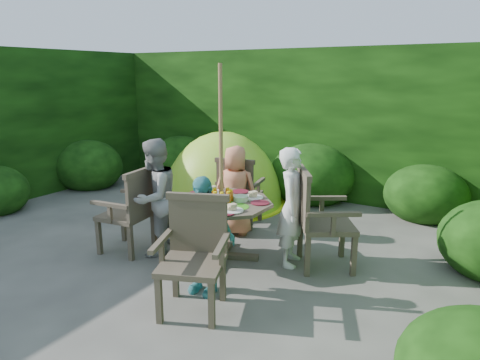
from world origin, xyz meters
The scene contains 13 objects.
ground centered at (0.00, 0.00, 0.00)m, with size 60.00×60.00×0.00m, color #4A4842.
hedge_enclosure centered at (0.00, 1.33, 1.25)m, with size 9.00×9.00×2.50m.
patio_table centered at (0.63, 0.60, 0.58)m, with size 1.53×1.53×0.82m.
parasol_pole centered at (0.63, 0.60, 1.10)m, with size 0.04×0.04×2.20m, color brown.
garden_chair_right centered at (1.65, 0.97, 0.57)m, with size 0.81×0.84×1.06m.
garden_chair_left centered at (-0.39, 0.19, 0.53)m, with size 0.60×0.66×0.99m.
garden_chair_back centered at (0.23, 1.62, 0.51)m, with size 0.66×0.61×0.95m.
garden_chair_front centered at (1.01, -0.42, 0.53)m, with size 0.75×0.71×1.00m.
child_right centered at (1.38, 0.88, 0.66)m, with size 0.48×0.32×1.33m, color silver.
child_left centered at (-0.12, 0.31, 0.69)m, with size 0.67×0.52×1.38m, color gray.
child_back centered at (0.34, 1.35, 0.60)m, with size 0.58×0.38×1.19m, color #E0835C.
child_front centered at (0.91, -0.15, 0.59)m, with size 0.69×0.29×1.17m, color #4AA3AD.
dome_tent centered at (-0.56, 2.39, 0.00)m, with size 2.21×2.21×2.37m.
Camera 1 is at (3.22, -3.25, 2.10)m, focal length 32.00 mm.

